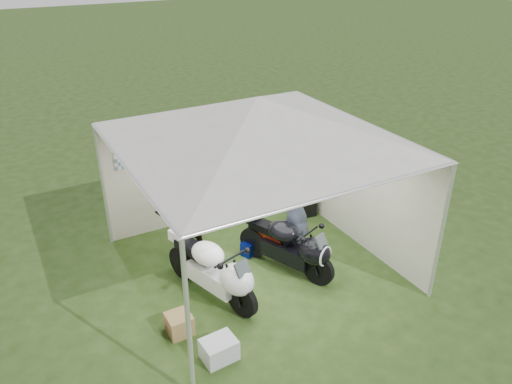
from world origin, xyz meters
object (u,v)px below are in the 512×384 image
motorcycle_black (291,245)px  paddock_stand (251,247)px  crate_1 (179,324)px  person_blue_jacket (295,209)px  equipment_box (303,204)px  person_dark_jacket (179,209)px  canopy_tent (256,124)px  motorcycle_white (215,270)px  crate_0 (219,349)px

motorcycle_black → paddock_stand: 0.94m
motorcycle_black → crate_1: (-2.17, -0.50, -0.36)m
paddock_stand → person_blue_jacket: (0.62, -0.46, 0.84)m
person_blue_jacket → equipment_box: bearing=157.9°
person_dark_jacket → canopy_tent: bearing=123.8°
motorcycle_white → person_blue_jacket: (1.68, 0.37, 0.43)m
canopy_tent → motorcycle_black: canopy_tent is taller
canopy_tent → person_dark_jacket: 2.15m
motorcycle_white → crate_1: (-0.78, -0.45, -0.38)m
motorcycle_white → equipment_box: bearing=12.9°
person_blue_jacket → crate_1: person_blue_jacket is taller
paddock_stand → crate_0: 2.53m
canopy_tent → person_blue_jacket: size_ratio=2.93×
person_dark_jacket → crate_1: 2.14m
motorcycle_white → canopy_tent: bearing=7.3°
motorcycle_white → paddock_stand: 1.41m
equipment_box → person_dark_jacket: bearing=-176.3°
motorcycle_white → crate_1: 0.98m
person_dark_jacket → equipment_box: bearing=171.4°
motorcycle_black → person_blue_jacket: bearing=25.9°
motorcycle_black → crate_1: 2.26m
equipment_box → crate_1: (-3.45, -2.02, -0.07)m
canopy_tent → crate_0: 3.26m
person_dark_jacket → crate_0: person_dark_jacket is taller
person_blue_jacket → crate_0: bearing=-37.1°
motorcycle_white → person_dark_jacket: 1.45m
equipment_box → crate_0: bearing=-139.1°
paddock_stand → crate_1: bearing=-145.1°
motorcycle_white → equipment_box: size_ratio=4.22×
paddock_stand → crate_1: crate_1 is taller
person_dark_jacket → crate_0: (-0.48, -2.57, -0.76)m
paddock_stand → person_dark_jacket: person_dark_jacket is taller
equipment_box → crate_0: 4.19m
crate_0 → crate_1: crate_1 is taller
crate_1 → person_dark_jacket: bearing=67.5°
motorcycle_white → person_blue_jacket: 1.77m
crate_1 → motorcycle_black: bearing=12.9°
person_dark_jacket → paddock_stand: bearing=139.9°
crate_0 → canopy_tent: bearing=48.0°
crate_0 → person_dark_jacket: bearing=79.4°
crate_0 → crate_1: (-0.29, 0.72, 0.00)m
motorcycle_white → person_blue_jacket: person_blue_jacket is taller
motorcycle_black → equipment_box: motorcycle_black is taller
motorcycle_black → paddock_stand: (-0.33, 0.79, -0.39)m
crate_0 → crate_1: bearing=111.7°
motorcycle_black → paddock_stand: motorcycle_black is taller
equipment_box → crate_0: equipment_box is taller
canopy_tent → motorcycle_white: size_ratio=3.00×
canopy_tent → motorcycle_white: 2.30m
motorcycle_black → equipment_box: bearing=27.2°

